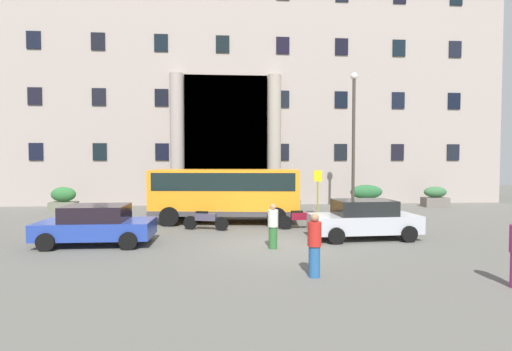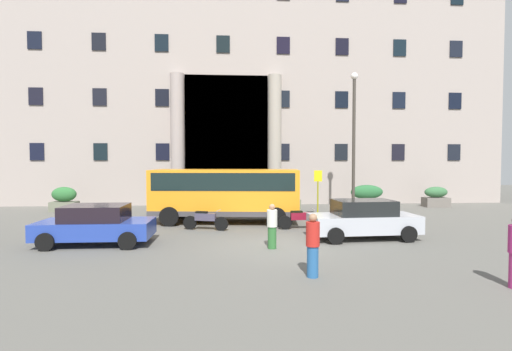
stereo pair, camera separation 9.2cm
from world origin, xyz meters
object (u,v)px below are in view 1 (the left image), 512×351
object	(u,v)px
hedge_planter_west	(173,199)
hedge_planter_entrance_left	(286,197)
scooter_by_planter	(368,219)
pedestrian_woman_with_bag	(273,226)
lamppost_plaza_centre	(354,133)
hedge_planter_far_east	(366,197)
white_taxi_kerbside	(364,219)
orange_minibus	(226,191)
motorcycle_far_end	(300,219)
parked_coupe_end	(96,225)
pedestrian_man_crossing	(314,245)
motorcycle_near_kerb	(205,220)
hedge_planter_far_west	(64,200)
bus_stop_sign	(318,188)
hedge_planter_east	(435,197)

from	to	relation	value
hedge_planter_west	hedge_planter_entrance_left	bearing A→B (deg)	-2.19
scooter_by_planter	pedestrian_woman_with_bag	world-z (taller)	pedestrian_woman_with_bag
scooter_by_planter	lamppost_plaza_centre	xyz separation A→B (m)	(0.95, 5.03, 4.17)
hedge_planter_far_east	white_taxi_kerbside	distance (m)	9.76
hedge_planter_west	scooter_by_planter	size ratio (longest dim) A/B	0.92
orange_minibus	lamppost_plaza_centre	distance (m)	8.22
hedge_planter_west	pedestrian_woman_with_bag	world-z (taller)	pedestrian_woman_with_bag
pedestrian_woman_with_bag	hedge_planter_west	bearing A→B (deg)	42.19
motorcycle_far_end	lamppost_plaza_centre	xyz separation A→B (m)	(3.93, 4.64, 4.17)
parked_coupe_end	lamppost_plaza_centre	size ratio (longest dim) A/B	0.50
orange_minibus	pedestrian_man_crossing	world-z (taller)	orange_minibus
orange_minibus	lamppost_plaza_centre	size ratio (longest dim) A/B	0.92
motorcycle_near_kerb	scooter_by_planter	bearing A→B (deg)	12.96
hedge_planter_far_west	pedestrian_man_crossing	size ratio (longest dim) A/B	0.90
bus_stop_sign	motorcycle_near_kerb	size ratio (longest dim) A/B	1.26
hedge_planter_west	motorcycle_near_kerb	size ratio (longest dim) A/B	0.89
hedge_planter_west	motorcycle_near_kerb	xyz separation A→B (m)	(2.38, -7.25, -0.22)
hedge_planter_east	pedestrian_man_crossing	size ratio (longest dim) A/B	0.95
bus_stop_sign	lamppost_plaza_centre	bearing A→B (deg)	19.75
hedge_planter_far_west	orange_minibus	bearing A→B (deg)	-26.73
hedge_planter_east	scooter_by_planter	xyz separation A→B (m)	(-7.43, -7.93, -0.18)
bus_stop_sign	pedestrian_man_crossing	xyz separation A→B (m)	(-2.66, -10.91, -0.71)
lamppost_plaza_centre	hedge_planter_far_east	bearing A→B (deg)	54.39
motorcycle_far_end	pedestrian_woman_with_bag	size ratio (longest dim) A/B	1.28
scooter_by_planter	pedestrian_woman_with_bag	bearing A→B (deg)	-145.86
hedge_planter_west	white_taxi_kerbside	xyz separation A→B (m)	(8.68, -9.60, 0.09)
orange_minibus	pedestrian_man_crossing	xyz separation A→B (m)	(2.33, -9.23, -0.72)
white_taxi_kerbside	pedestrian_man_crossing	distance (m)	5.70
hedge_planter_east	bus_stop_sign	bearing A→B (deg)	-156.97
orange_minibus	hedge_planter_far_west	world-z (taller)	orange_minibus
orange_minibus	hedge_planter_entrance_left	world-z (taller)	orange_minibus
pedestrian_woman_with_bag	lamppost_plaza_centre	bearing A→B (deg)	-15.73
motorcycle_far_end	lamppost_plaza_centre	world-z (taller)	lamppost_plaza_centre
white_taxi_kerbside	motorcycle_near_kerb	bearing A→B (deg)	156.78
bus_stop_sign	hedge_planter_far_west	xyz separation A→B (m)	(-14.71, 3.21, -0.85)
hedge_planter_far_east	scooter_by_planter	distance (m)	7.70
hedge_planter_far_east	white_taxi_kerbside	world-z (taller)	white_taxi_kerbside
hedge_planter_entrance_left	white_taxi_kerbside	xyz separation A→B (m)	(1.65, -9.33, 0.02)
parked_coupe_end	white_taxi_kerbside	size ratio (longest dim) A/B	0.95
bus_stop_sign	hedge_planter_entrance_left	size ratio (longest dim) A/B	1.46
pedestrian_man_crossing	lamppost_plaza_centre	bearing A→B (deg)	-27.96
scooter_by_planter	hedge_planter_east	bearing A→B (deg)	45.47
hedge_planter_far_west	white_taxi_kerbside	world-z (taller)	white_taxi_kerbside
scooter_by_planter	pedestrian_man_crossing	xyz separation A→B (m)	(-3.94, -6.68, 0.39)
hedge_planter_entrance_left	lamppost_plaza_centre	size ratio (longest dim) A/B	0.21
motorcycle_near_kerb	pedestrian_woman_with_bag	size ratio (longest dim) A/B	1.29
white_taxi_kerbside	scooter_by_planter	distance (m)	2.10
hedge_planter_entrance_left	pedestrian_woman_with_bag	bearing A→B (deg)	-101.04
hedge_planter_entrance_left	hedge_planter_far_west	xyz separation A→B (m)	(-13.46, -0.02, -0.04)
hedge_planter_west	lamppost_plaza_centre	size ratio (longest dim) A/B	0.22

